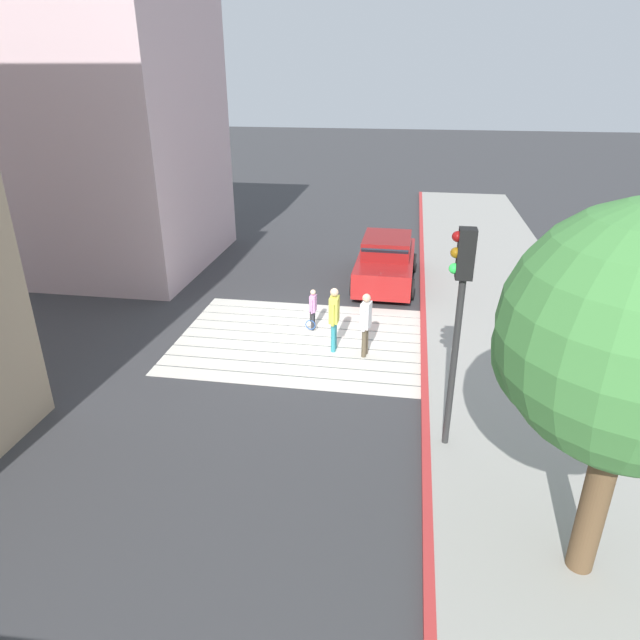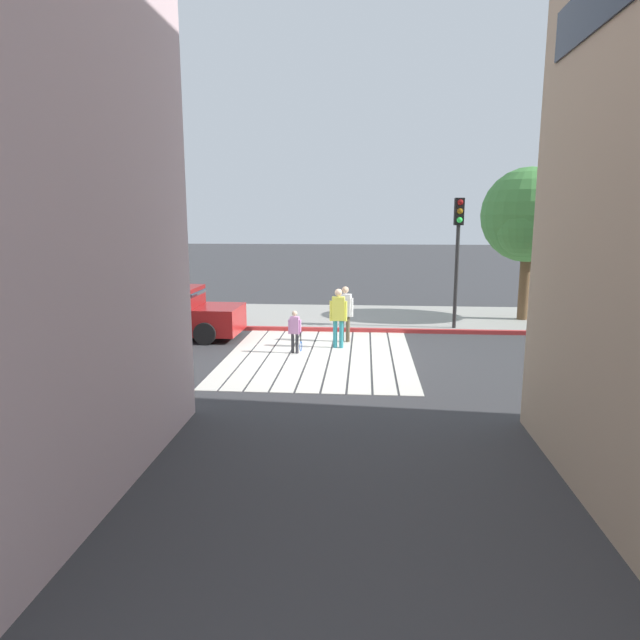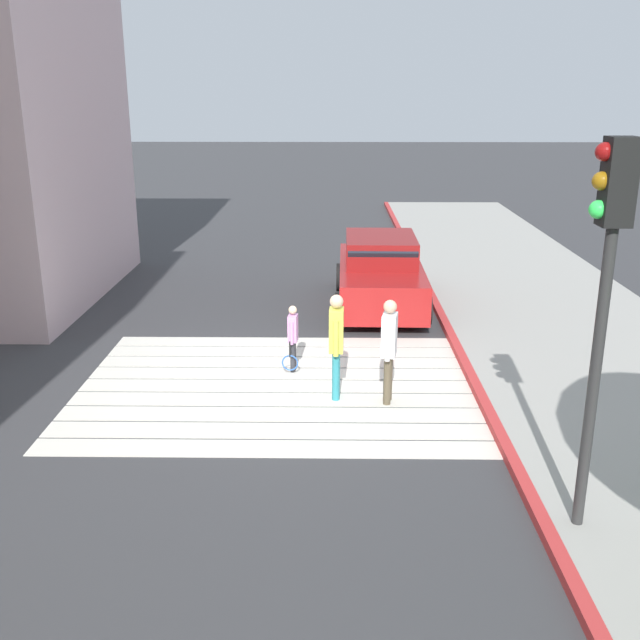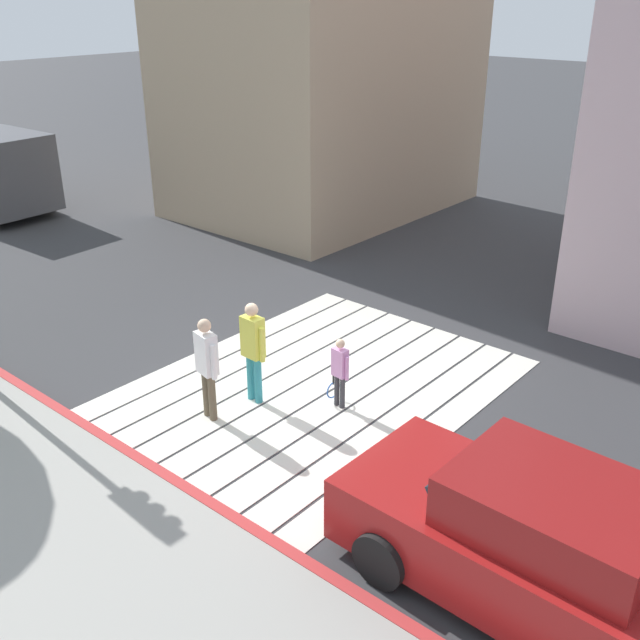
% 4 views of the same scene
% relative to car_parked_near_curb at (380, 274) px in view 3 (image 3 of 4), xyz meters
% --- Properties ---
extents(ground_plane, '(120.00, 120.00, 0.00)m').
position_rel_car_parked_near_curb_xyz_m(ground_plane, '(2.00, 4.76, -0.73)').
color(ground_plane, '#38383A').
extents(crosswalk_stripes, '(6.40, 4.90, 0.01)m').
position_rel_car_parked_near_curb_xyz_m(crosswalk_stripes, '(2.00, 4.76, -0.73)').
color(crosswalk_stripes, silver).
rests_on(crosswalk_stripes, ground).
extents(sidewalk_west, '(4.80, 40.00, 0.12)m').
position_rel_car_parked_near_curb_xyz_m(sidewalk_west, '(-3.60, 4.76, -0.67)').
color(sidewalk_west, '#9E9B93').
rests_on(sidewalk_west, ground).
extents(curb_painted, '(0.16, 40.00, 0.13)m').
position_rel_car_parked_near_curb_xyz_m(curb_painted, '(-1.25, 4.76, -0.67)').
color(curb_painted, '#BC3333').
rests_on(curb_painted, ground).
extents(car_parked_near_curb, '(2.04, 4.33, 1.57)m').
position_rel_car_parked_near_curb_xyz_m(car_parked_near_curb, '(0.00, 0.00, 0.00)').
color(car_parked_near_curb, maroon).
rests_on(car_parked_near_curb, ground).
extents(traffic_light_corner, '(0.39, 0.28, 4.24)m').
position_rel_car_parked_near_curb_xyz_m(traffic_light_corner, '(-1.58, 8.85, 2.30)').
color(traffic_light_corner, '#2D2D2D').
rests_on(traffic_light_corner, ground).
extents(pedestrian_adult_lead, '(0.23, 0.50, 1.69)m').
position_rel_car_parked_near_curb_xyz_m(pedestrian_adult_lead, '(1.02, 5.21, 0.25)').
color(pedestrian_adult_lead, teal).
rests_on(pedestrian_adult_lead, ground).
extents(pedestrian_adult_trailing, '(0.27, 0.48, 1.66)m').
position_rel_car_parked_near_curb_xyz_m(pedestrian_adult_trailing, '(0.22, 5.38, 0.23)').
color(pedestrian_adult_trailing, brown).
rests_on(pedestrian_adult_trailing, ground).
extents(pedestrian_child_with_racket, '(0.28, 0.37, 1.18)m').
position_rel_car_parked_near_curb_xyz_m(pedestrian_child_with_racket, '(1.76, 4.08, -0.08)').
color(pedestrian_child_with_racket, '#333338').
rests_on(pedestrian_child_with_racket, ground).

